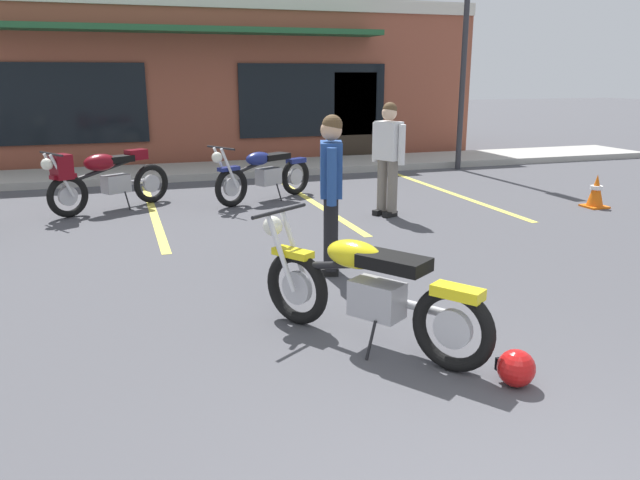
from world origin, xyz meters
TOP-DOWN VIEW (x-y plane):
  - ground_plane at (0.00, 3.79)m, footprint 80.00×80.00m
  - sidewalk_kerb at (0.00, 11.73)m, footprint 22.00×1.80m
  - brick_storefront_building at (0.00, 15.60)m, footprint 14.19×6.16m
  - painted_stall_lines at (0.00, 8.13)m, footprint 7.88×4.80m
  - motorcycle_foreground_classic at (-0.01, 2.66)m, footprint 1.41×1.83m
  - motorcycle_black_cruiser at (0.55, 8.52)m, footprint 1.91×1.27m
  - motorcycle_blue_standard at (-1.97, 8.51)m, footprint 1.88×1.32m
  - person_in_black_shirt at (0.32, 4.47)m, footprint 0.36×0.60m
  - person_in_shorts_foreground at (2.04, 6.84)m, footprint 0.39×0.58m
  - helmet_on_pavement at (0.71, 1.71)m, footprint 0.26×0.26m
  - traffic_cone at (5.45, 6.33)m, footprint 0.34×0.34m
  - parking_lot_lamp_post at (5.48, 10.51)m, footprint 0.24×0.76m

SIDE VIEW (x-z plane):
  - ground_plane at x=0.00m, z-range 0.00..0.00m
  - painted_stall_lines at x=0.00m, z-range 0.00..0.01m
  - sidewalk_kerb at x=0.00m, z-range 0.00..0.14m
  - helmet_on_pavement at x=0.71m, z-range 0.00..0.26m
  - traffic_cone at x=5.45m, z-range -0.01..0.52m
  - motorcycle_foreground_classic at x=-0.01m, z-range -0.03..0.95m
  - motorcycle_black_cruiser at x=0.55m, z-range -0.03..0.95m
  - motorcycle_blue_standard at x=-1.97m, z-range 0.04..1.02m
  - person_in_black_shirt at x=0.32m, z-range 0.11..1.79m
  - person_in_shorts_foreground at x=2.04m, z-range 0.11..1.79m
  - brick_storefront_building at x=0.00m, z-range 0.00..3.78m
  - parking_lot_lamp_post at x=5.48m, z-range 0.72..5.45m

